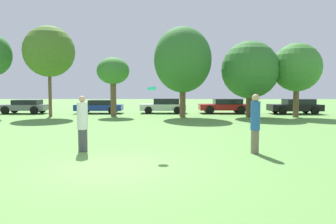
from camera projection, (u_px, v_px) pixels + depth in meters
ground_plane at (113, 168)px, 8.71m from camera, size 120.00×120.00×0.00m
person_thrower at (83, 124)px, 10.93m from camera, size 0.35×0.35×1.84m
person_catcher at (256, 123)px, 10.60m from camera, size 0.30×0.30×1.90m
frisbee at (152, 89)px, 10.48m from camera, size 0.31×0.29×0.16m
tree_1 at (49, 52)px, 24.50m from camera, size 3.75×3.75×6.70m
tree_2 at (113, 72)px, 25.15m from camera, size 2.46×2.46×4.45m
tree_3 at (183, 60)px, 24.12m from camera, size 4.18×4.18×6.57m
tree_4 at (250, 70)px, 24.34m from camera, size 4.20×4.20×5.58m
tree_5 at (297, 68)px, 24.15m from camera, size 3.52×3.52×5.40m
parked_car_grey at (25, 106)px, 27.94m from camera, size 3.86×1.93×1.16m
parked_car_blue at (100, 106)px, 28.28m from camera, size 3.98×1.92×1.13m
parked_car_white at (164, 106)px, 28.51m from camera, size 3.89×2.00×1.25m
parked_car_red at (225, 105)px, 28.31m from camera, size 4.22×2.07×1.23m
parked_car_black at (296, 106)px, 27.62m from camera, size 4.21×2.05×1.24m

